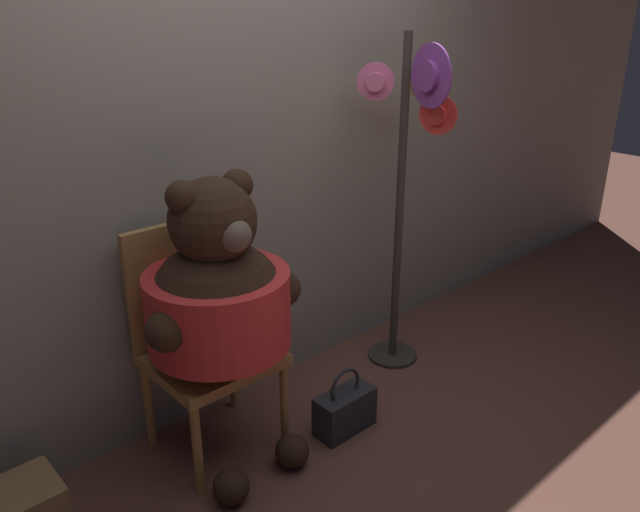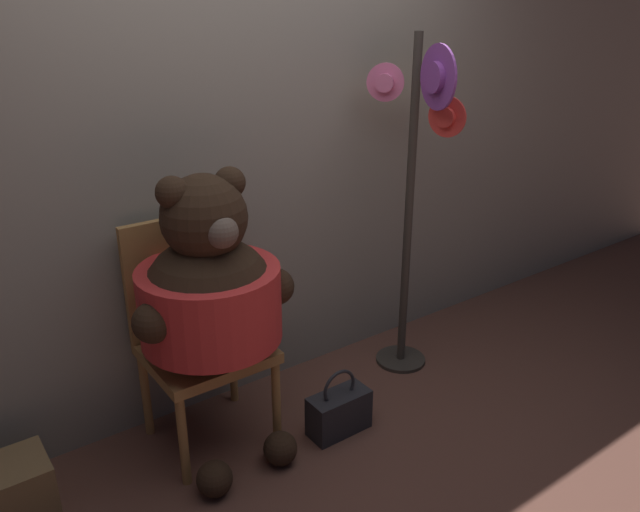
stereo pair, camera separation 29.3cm
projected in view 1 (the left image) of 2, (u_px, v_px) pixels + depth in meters
ground_plane at (320, 428)px, 3.01m from camera, size 14.00×14.00×0.00m
wall_back at (239, 145)px, 2.91m from camera, size 8.00×0.10×2.57m
chair at (200, 332)px, 2.75m from camera, size 0.52×0.47×1.04m
teddy_bear at (219, 301)px, 2.56m from camera, size 0.72×0.64×1.30m
hat_display_rack at (408, 174)px, 3.18m from camera, size 0.41×0.52×1.78m
handbag_on_ground at (345, 410)px, 2.96m from camera, size 0.30×0.14×0.33m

